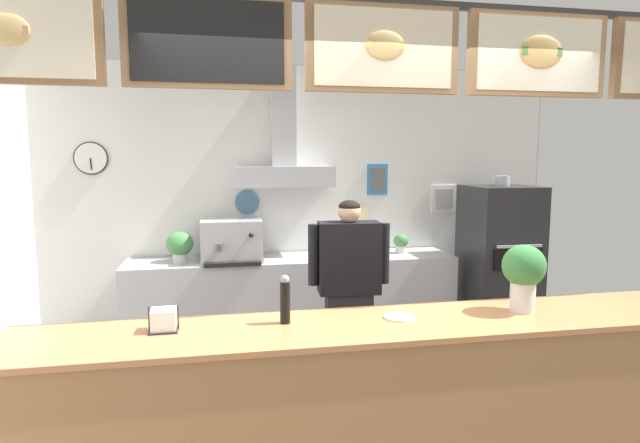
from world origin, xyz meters
TOP-DOWN VIEW (x-y plane):
  - back_wall_assembly at (-0.01, 2.42)m, footprint 5.36×2.80m
  - service_counter at (0.00, -0.34)m, footprint 3.92×0.60m
  - back_prep_counter at (-0.17, 2.19)m, footprint 3.21×0.63m
  - pizza_oven at (1.88, 1.89)m, footprint 0.66×0.69m
  - shop_worker at (0.07, 0.89)m, footprint 0.62×0.25m
  - espresso_machine at (-0.77, 2.16)m, footprint 0.57×0.57m
  - potted_thyme at (0.96, 2.23)m, footprint 0.15×0.15m
  - potted_rosemary at (-1.25, 2.20)m, footprint 0.25×0.25m
  - napkin_holder at (-1.17, -0.26)m, footprint 0.15×0.14m
  - pepper_grinder at (-0.56, -0.26)m, footprint 0.05×0.05m
  - condiment_plate at (0.05, -0.29)m, footprint 0.16×0.16m
  - basil_vase at (0.76, -0.30)m, footprint 0.24×0.24m

SIDE VIEW (x-z plane):
  - back_prep_counter at x=-0.17m, z-range -0.01..0.90m
  - service_counter at x=0.00m, z-range 0.00..1.04m
  - pizza_oven at x=1.88m, z-range -0.05..1.66m
  - shop_worker at x=0.07m, z-range 0.05..1.62m
  - potted_thyme at x=0.96m, z-range 0.92..1.11m
  - condiment_plate at x=0.05m, z-range 1.04..1.05m
  - potted_rosemary at x=-1.25m, z-range 0.92..1.21m
  - napkin_holder at x=-1.17m, z-range 1.03..1.15m
  - espresso_machine at x=-0.77m, z-range 0.90..1.30m
  - pepper_grinder at x=-0.56m, z-range 1.04..1.30m
  - basil_vase at x=0.76m, z-range 1.07..1.45m
  - back_wall_assembly at x=-0.01m, z-range 0.09..2.92m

